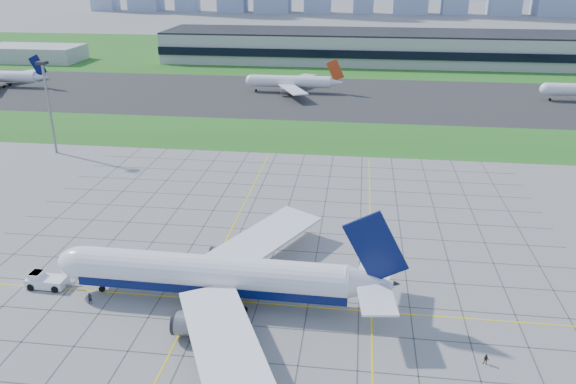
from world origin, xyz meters
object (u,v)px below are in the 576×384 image
object	(u,v)px
pushback_tug	(45,280)
distant_jet_1	(292,81)
airliner	(215,275)
distant_jet_0	(0,76)
crew_far	(486,360)
crew_near	(90,298)
light_mast	(47,96)

from	to	relation	value
pushback_tug	distant_jet_1	bearing A→B (deg)	82.45
airliner	distant_jet_0	distance (m)	198.23
pushback_tug	crew_far	world-z (taller)	pushback_tug
pushback_tug	crew_far	xyz separation A→B (m)	(69.35, -10.80, -0.40)
pushback_tug	crew_near	bearing A→B (deg)	-20.66
crew_near	distant_jet_0	bearing A→B (deg)	62.62
distant_jet_1	distant_jet_0	bearing A→B (deg)	-177.78
crew_near	distant_jet_1	distance (m)	156.99
light_mast	crew_far	distance (m)	129.93
crew_far	distant_jet_1	size ratio (longest dim) A/B	0.04
crew_near	airliner	bearing A→B (deg)	-54.37
light_mast	pushback_tug	xyz separation A→B (m)	(33.86, -66.62, -15.01)
light_mast	crew_near	xyz separation A→B (m)	(43.57, -70.48, -15.21)
light_mast	distant_jet_0	size ratio (longest dim) A/B	0.60
crew_near	crew_far	distance (m)	60.04
light_mast	airliner	distance (m)	93.00
pushback_tug	crew_far	distance (m)	70.19
airliner	crew_near	bearing A→B (deg)	-169.56
light_mast	pushback_tug	bearing A→B (deg)	-63.06
light_mast	crew_far	bearing A→B (deg)	-36.87
airliner	crew_near	size ratio (longest dim) A/B	29.29
light_mast	airliner	bearing A→B (deg)	-46.72
crew_near	distant_jet_0	xyz separation A→B (m)	(-111.86, 151.55, 3.52)
light_mast	distant_jet_0	xyz separation A→B (m)	(-68.29, 81.07, -11.70)
airliner	pushback_tug	xyz separation A→B (m)	(-29.42, 0.58, -3.64)
airliner	distant_jet_1	bearing A→B (deg)	93.43
crew_near	distant_jet_0	world-z (taller)	distant_jet_0
light_mast	distant_jet_0	bearing A→B (deg)	130.11
airliner	crew_near	xyz separation A→B (m)	(-19.71, -3.28, -3.85)
crew_near	crew_far	xyz separation A→B (m)	(59.64, -6.94, -0.19)
airliner	crew_far	world-z (taller)	airliner
pushback_tug	crew_near	size ratio (longest dim) A/B	4.91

